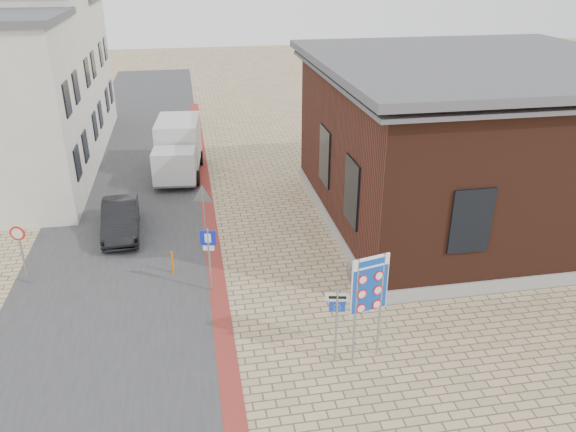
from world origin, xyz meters
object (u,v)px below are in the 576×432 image
object	(u,v)px
essen_sign	(337,314)
bollard	(173,262)
box_truck	(178,148)
parking_sign	(209,250)
border_sign	(370,286)
sedan	(121,219)

from	to	relation	value
essen_sign	bollard	world-z (taller)	essen_sign
box_truck	parking_sign	xyz separation A→B (m)	(0.97, -11.69, 0.18)
parking_sign	border_sign	bearing A→B (deg)	-34.41
sedan	essen_sign	bearing A→B (deg)	-58.32
box_truck	parking_sign	world-z (taller)	box_truck
sedan	essen_sign	distance (m)	11.51
sedan	bollard	bearing A→B (deg)	-63.59
box_truck	border_sign	bearing A→B (deg)	-67.13
border_sign	essen_sign	distance (m)	1.18
sedan	parking_sign	xyz separation A→B (m)	(3.37, -5.06, 0.93)
box_truck	bollard	xyz separation A→B (m)	(-0.32, -10.28, -0.97)
box_truck	essen_sign	bearing A→B (deg)	-70.02
sedan	parking_sign	distance (m)	6.15
sedan	essen_sign	size ratio (longest dim) A/B	1.67
essen_sign	parking_sign	xyz separation A→B (m)	(-3.22, 4.34, 0.01)
border_sign	parking_sign	size ratio (longest dim) A/B	1.40
sedan	border_sign	size ratio (longest dim) A/B	1.22
border_sign	bollard	xyz separation A→B (m)	(-5.38, 5.75, -1.94)
box_truck	essen_sign	xyz separation A→B (m)	(4.18, -16.03, 0.17)
parking_sign	box_truck	bearing A→B (deg)	106.95
sedan	parking_sign	bearing A→B (deg)	-59.71
sedan	parking_sign	size ratio (longest dim) A/B	1.70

